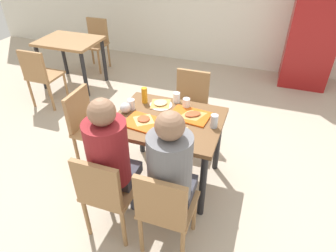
{
  "coord_description": "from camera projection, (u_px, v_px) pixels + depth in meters",
  "views": [
    {
      "loc": [
        0.74,
        -2.12,
        2.24
      ],
      "look_at": [
        0.0,
        0.0,
        0.67
      ],
      "focal_mm": 31.73,
      "sensor_mm": 36.0,
      "label": 1
    }
  ],
  "objects": [
    {
      "name": "tray_red_near",
      "position": [
        145.0,
        123.0,
        2.64
      ],
      "size": [
        0.39,
        0.3,
        0.02
      ],
      "primitive_type": "cube",
      "rotation": [
        0.0,
        0.0,
        -0.12
      ],
      "color": "#D85914",
      "rests_on": "main_table"
    },
    {
      "name": "paper_plate_near_edge",
      "position": [
        176.0,
        135.0,
        2.5
      ],
      "size": [
        0.22,
        0.22,
        0.01
      ],
      "primitive_type": "cylinder",
      "color": "white",
      "rests_on": "main_table"
    },
    {
      "name": "pizza_slice_d",
      "position": [
        176.0,
        135.0,
        2.48
      ],
      "size": [
        0.25,
        0.28,
        0.02
      ],
      "color": "tan",
      "rests_on": "paper_plate_near_edge"
    },
    {
      "name": "chair_near_right",
      "position": [
        165.0,
        207.0,
        2.18
      ],
      "size": [
        0.4,
        0.4,
        0.85
      ],
      "color": "#9E7247",
      "rests_on": "ground_plane"
    },
    {
      "name": "pizza_slice_a",
      "position": [
        144.0,
        119.0,
        2.66
      ],
      "size": [
        0.18,
        0.18,
        0.02
      ],
      "color": "#DBAD60",
      "rests_on": "tray_red_near"
    },
    {
      "name": "drink_fridge",
      "position": [
        315.0,
        25.0,
        4.43
      ],
      "size": [
        0.7,
        0.6,
        1.9
      ],
      "primitive_type": "cube",
      "color": "maroon",
      "rests_on": "ground_plane"
    },
    {
      "name": "paper_plate_center",
      "position": [
        161.0,
        105.0,
        2.9
      ],
      "size": [
        0.22,
        0.22,
        0.01
      ],
      "primitive_type": "cylinder",
      "color": "white",
      "rests_on": "main_table"
    },
    {
      "name": "background_chair_near",
      "position": [
        40.0,
        74.0,
        4.06
      ],
      "size": [
        0.4,
        0.4,
        0.85
      ],
      "color": "#9E7247",
      "rests_on": "ground_plane"
    },
    {
      "name": "person_in_red",
      "position": [
        111.0,
        156.0,
        2.28
      ],
      "size": [
        0.32,
        0.42,
        1.26
      ],
      "color": "#383842",
      "rests_on": "ground_plane"
    },
    {
      "name": "plastic_cup_d",
      "position": [
        186.0,
        103.0,
        2.84
      ],
      "size": [
        0.07,
        0.07,
        0.1
      ],
      "primitive_type": "cylinder",
      "color": "white",
      "rests_on": "main_table"
    },
    {
      "name": "person_in_brown_jacket",
      "position": [
        171.0,
        170.0,
        2.15
      ],
      "size": [
        0.32,
        0.42,
        1.26
      ],
      "color": "#383842",
      "rests_on": "ground_plane"
    },
    {
      "name": "plastic_cup_c",
      "position": [
        131.0,
        104.0,
        2.82
      ],
      "size": [
        0.07,
        0.07,
        0.1
      ],
      "primitive_type": "cylinder",
      "color": "white",
      "rests_on": "main_table"
    },
    {
      "name": "condiment_bottle",
      "position": [
        144.0,
        95.0,
        2.91
      ],
      "size": [
        0.06,
        0.06,
        0.16
      ],
      "primitive_type": "cylinder",
      "color": "orange",
      "rests_on": "main_table"
    },
    {
      "name": "soda_can",
      "position": [
        214.0,
        121.0,
        2.57
      ],
      "size": [
        0.07,
        0.07,
        0.12
      ],
      "primitive_type": "cylinder",
      "color": "#B7BCC6",
      "rests_on": "main_table"
    },
    {
      "name": "background_table",
      "position": [
        70.0,
        48.0,
        4.56
      ],
      "size": [
        0.9,
        0.7,
        0.74
      ],
      "color": "#9E7247",
      "rests_on": "ground_plane"
    },
    {
      "name": "tray_red_far",
      "position": [
        190.0,
        115.0,
        2.74
      ],
      "size": [
        0.39,
        0.3,
        0.02
      ],
      "primitive_type": "cube",
      "rotation": [
        0.0,
        0.0,
        -0.11
      ],
      "color": "#D85914",
      "rests_on": "main_table"
    },
    {
      "name": "plastic_cup_b",
      "position": [
        158.0,
        136.0,
        2.41
      ],
      "size": [
        0.07,
        0.07,
        0.1
      ],
      "primitive_type": "cylinder",
      "color": "white",
      "rests_on": "main_table"
    },
    {
      "name": "background_chair_far",
      "position": [
        96.0,
        40.0,
        5.2
      ],
      "size": [
        0.4,
        0.4,
        0.85
      ],
      "color": "#9E7247",
      "rests_on": "ground_plane"
    },
    {
      "name": "pizza_slice_b",
      "position": [
        193.0,
        114.0,
        2.72
      ],
      "size": [
        0.25,
        0.23,
        0.02
      ],
      "color": "#C68C47",
      "rests_on": "tray_red_far"
    },
    {
      "name": "foil_bundle",
      "position": [
        125.0,
        108.0,
        2.77
      ],
      "size": [
        0.1,
        0.1,
        0.1
      ],
      "primitive_type": "sphere",
      "color": "silver",
      "rests_on": "main_table"
    },
    {
      "name": "plastic_cup_a",
      "position": [
        177.0,
        97.0,
        2.93
      ],
      "size": [
        0.07,
        0.07,
        0.1
      ],
      "primitive_type": "cylinder",
      "color": "white",
      "rests_on": "main_table"
    },
    {
      "name": "pizza_slice_c",
      "position": [
        160.0,
        103.0,
        2.91
      ],
      "size": [
        0.25,
        0.26,
        0.02
      ],
      "color": "#C68C47",
      "rests_on": "paper_plate_center"
    },
    {
      "name": "chair_far_side",
      "position": [
        190.0,
        102.0,
        3.43
      ],
      "size": [
        0.4,
        0.4,
        0.85
      ],
      "color": "#9E7247",
      "rests_on": "ground_plane"
    },
    {
      "name": "chair_left_end",
      "position": [
        89.0,
        123.0,
        3.08
      ],
      "size": [
        0.4,
        0.4,
        0.85
      ],
      "color": "#9E7247",
      "rests_on": "ground_plane"
    },
    {
      "name": "chair_near_left",
      "position": [
        106.0,
        191.0,
        2.31
      ],
      "size": [
        0.4,
        0.4,
        0.85
      ],
      "color": "#9E7247",
      "rests_on": "ground_plane"
    },
    {
      "name": "ground_plane",
      "position": [
        168.0,
        179.0,
        3.13
      ],
      "size": [
        10.0,
        10.0,
        0.02
      ],
      "primitive_type": "cube",
      "color": "#B7A893"
    },
    {
      "name": "main_table",
      "position": [
        168.0,
        129.0,
        2.77
      ],
      "size": [
        0.98,
        0.77,
        0.74
      ],
      "color": "brown",
      "rests_on": "ground_plane"
    }
  ]
}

